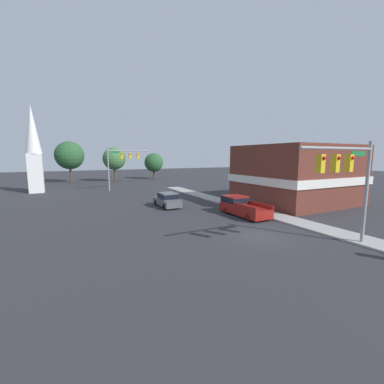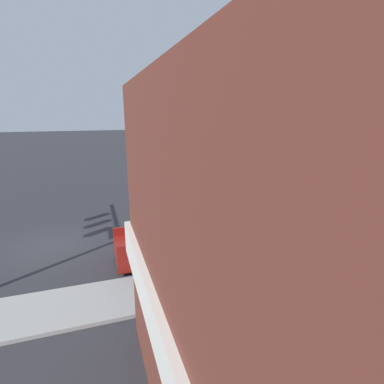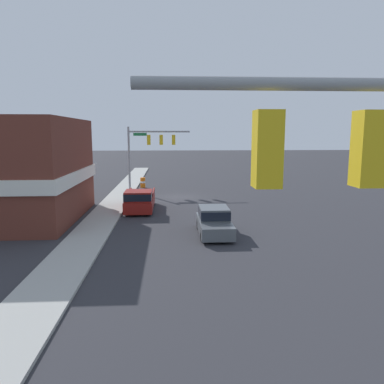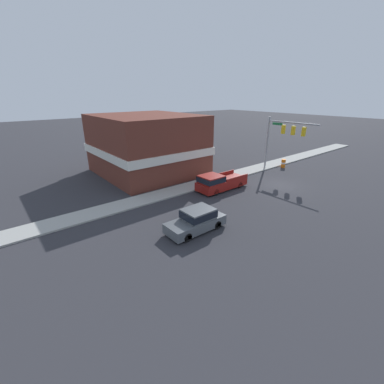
{
  "view_description": "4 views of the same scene",
  "coord_description": "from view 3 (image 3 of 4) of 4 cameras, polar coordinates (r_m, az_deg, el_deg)",
  "views": [
    {
      "loc": [
        -12.61,
        -13.79,
        5.84
      ],
      "look_at": [
        0.49,
        11.82,
        1.81
      ],
      "focal_mm": 24.0,
      "sensor_mm": 36.0,
      "label": 1
    },
    {
      "loc": [
        15.41,
        2.41,
        6.51
      ],
      "look_at": [
        -1.34,
        8.01,
        1.76
      ],
      "focal_mm": 28.0,
      "sensor_mm": 36.0,
      "label": 2
    },
    {
      "loc": [
        0.86,
        35.7,
        6.1
      ],
      "look_at": [
        -0.84,
        7.63,
        1.68
      ],
      "focal_mm": 35.0,
      "sensor_mm": 36.0,
      "label": 3
    },
    {
      "loc": [
        -14.66,
        24.48,
        9.52
      ],
      "look_at": [
        0.25,
        12.36,
        2.1
      ],
      "focal_mm": 24.0,
      "sensor_mm": 36.0,
      "label": 4
    }
  ],
  "objects": [
    {
      "name": "sidewalk_curb",
      "position": [
        36.52,
        -11.03,
        -0.74
      ],
      "size": [
        2.4,
        60.0,
        0.14
      ],
      "color": "#9E9E99",
      "rests_on": "ground"
    },
    {
      "name": "construction_barrel",
      "position": [
        42.86,
        -7.51,
        1.45
      ],
      "size": [
        0.57,
        0.57,
        1.13
      ],
      "color": "orange",
      "rests_on": "ground"
    },
    {
      "name": "car_lead",
      "position": [
        22.87,
        3.38,
        -4.35
      ],
      "size": [
        1.89,
        4.57,
        1.65
      ],
      "color": "black",
      "rests_on": "ground"
    },
    {
      "name": "ground_plane",
      "position": [
        36.22,
        -2.06,
        -0.77
      ],
      "size": [
        200.0,
        200.0,
        0.0
      ],
      "primitive_type": "plane",
      "color": "#2D2D33"
    },
    {
      "name": "pickup_truck_parked",
      "position": [
        29.86,
        -7.97,
        -1.21
      ],
      "size": [
        2.13,
        5.72,
        1.78
      ],
      "color": "black",
      "rests_on": "ground"
    },
    {
      "name": "near_signal_assembly",
      "position": [
        39.98,
        -6.45,
        7.23
      ],
      "size": [
        6.53,
        0.49,
        6.79
      ],
      "color": "gray",
      "rests_on": "ground"
    }
  ]
}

